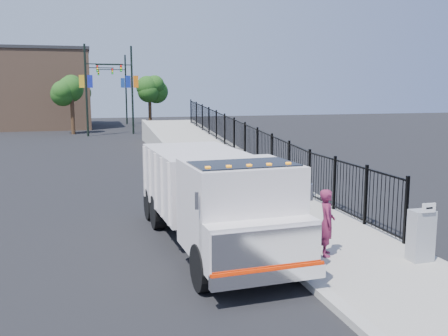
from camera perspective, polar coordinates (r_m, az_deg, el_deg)
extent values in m
plane|color=black|center=(14.55, 3.56, -7.89)|extent=(120.00, 120.00, 0.00)
cube|color=#9E998E|center=(13.57, 14.20, -9.18)|extent=(3.55, 12.00, 0.12)
cube|color=#ADAAA3|center=(12.75, 6.54, -10.05)|extent=(0.30, 12.00, 0.16)
cube|color=#9E998E|center=(30.20, -2.54, 1.05)|extent=(3.95, 24.06, 3.19)
cube|color=black|center=(26.63, 2.38, 1.91)|extent=(0.10, 28.00, 1.80)
cube|color=black|center=(13.80, -1.66, -6.40)|extent=(1.37, 6.98, 0.22)
cube|color=white|center=(11.39, 1.73, -4.46)|extent=(2.51, 2.36, 2.04)
cube|color=white|center=(10.38, 4.17, -8.76)|extent=(2.43, 0.83, 1.02)
cube|color=silver|center=(10.05, 5.01, -9.38)|extent=(2.35, 0.20, 0.87)
cube|color=silver|center=(10.16, 5.15, -12.25)|extent=(2.46, 0.31, 0.29)
cube|color=red|center=(10.10, 5.16, -11.44)|extent=(2.45, 0.17, 0.06)
cube|color=black|center=(11.03, 2.21, -1.66)|extent=(2.31, 1.44, 0.87)
cube|color=white|center=(14.82, -3.16, -1.27)|extent=(2.66, 4.41, 1.74)
cube|color=silver|center=(9.96, -3.14, -3.75)|extent=(0.06, 0.06, 0.36)
cube|color=silver|center=(10.89, 9.93, -2.75)|extent=(0.06, 0.06, 0.36)
cube|color=orange|center=(10.33, -1.86, 0.02)|extent=(0.11, 0.09, 0.06)
cube|color=orange|center=(10.47, 0.55, 0.15)|extent=(0.11, 0.09, 0.06)
cube|color=orange|center=(10.62, 2.90, 0.27)|extent=(0.11, 0.09, 0.06)
cube|color=orange|center=(10.80, 5.17, 0.39)|extent=(0.11, 0.09, 0.06)
cube|color=orange|center=(10.99, 7.37, 0.50)|extent=(0.11, 0.09, 0.06)
cylinder|color=black|center=(10.74, -2.44, -11.31)|extent=(0.38, 1.04, 1.02)
cylinder|color=black|center=(11.47, 8.07, -10.03)|extent=(0.38, 1.04, 1.02)
cylinder|color=black|center=(15.40, -7.60, -5.02)|extent=(0.38, 1.04, 1.02)
cylinder|color=black|center=(15.92, 0.02, -4.47)|extent=(0.38, 1.04, 1.02)
cylinder|color=black|center=(16.47, -8.34, -4.10)|extent=(0.38, 1.04, 1.02)
cylinder|color=black|center=(16.96, -1.18, -3.62)|extent=(0.38, 1.04, 1.02)
imported|color=maroon|center=(12.69, 11.67, -6.12)|extent=(0.60, 0.72, 1.68)
cube|color=gray|center=(13.01, 21.58, -7.19)|extent=(0.55, 0.40, 1.25)
cube|color=white|center=(12.66, 22.37, -4.24)|extent=(0.35, 0.04, 0.22)
ellipsoid|color=silver|center=(15.39, 10.23, -6.40)|extent=(0.42, 0.42, 0.11)
cylinder|color=black|center=(45.65, -15.47, 8.52)|extent=(0.18, 0.18, 8.00)
cube|color=black|center=(45.72, -13.55, 11.48)|extent=(3.20, 0.08, 0.08)
cube|color=black|center=(45.79, -11.70, 11.10)|extent=(0.18, 0.22, 0.60)
cube|color=#162299|center=(45.65, -15.07, 9.54)|extent=(0.45, 0.04, 1.10)
cube|color=gold|center=(45.65, -15.96, 9.50)|extent=(0.45, 0.04, 1.10)
cylinder|color=black|center=(47.12, -10.44, 8.71)|extent=(0.18, 0.18, 8.00)
cube|color=black|center=(47.05, -12.51, 11.44)|extent=(3.20, 0.08, 0.08)
cube|color=black|center=(46.98, -14.28, 10.96)|extent=(0.18, 0.22, 0.60)
cube|color=orange|center=(47.16, -10.04, 9.69)|extent=(0.45, 0.04, 1.10)
cube|color=navy|center=(47.10, -10.90, 9.67)|extent=(0.45, 0.04, 1.10)
cylinder|color=black|center=(54.46, -15.80, 8.56)|extent=(0.18, 0.18, 8.00)
cube|color=black|center=(54.52, -14.20, 11.04)|extent=(3.20, 0.08, 0.08)
cube|color=black|center=(54.57, -12.64, 10.73)|extent=(0.18, 0.22, 0.60)
cube|color=navy|center=(54.46, -15.47, 9.41)|extent=(0.45, 0.04, 1.10)
cube|color=orange|center=(54.47, -16.21, 9.38)|extent=(0.45, 0.04, 1.10)
cylinder|color=black|center=(59.79, -11.14, 8.75)|extent=(0.18, 0.18, 8.00)
cube|color=black|center=(59.72, -12.76, 10.91)|extent=(3.20, 0.08, 0.08)
cube|color=black|center=(59.65, -14.16, 10.52)|extent=(0.18, 0.22, 0.60)
cube|color=#C53A09|center=(59.82, -10.82, 9.53)|extent=(0.45, 0.04, 1.10)
cube|color=#1E459D|center=(59.76, -11.50, 9.51)|extent=(0.45, 0.04, 1.10)
cylinder|color=#382314|center=(48.20, -16.90, 5.61)|extent=(0.36, 0.36, 3.20)
sphere|color=#194714|center=(48.12, -17.04, 8.47)|extent=(2.43, 2.43, 2.43)
cylinder|color=#382314|center=(54.86, -8.45, 6.29)|extent=(0.36, 0.36, 3.20)
sphere|color=#194714|center=(54.80, -8.51, 8.80)|extent=(2.33, 2.33, 2.33)
cylinder|color=#382314|center=(63.00, -16.28, 6.39)|extent=(0.36, 0.36, 3.20)
sphere|color=#194714|center=(62.94, -16.38, 8.57)|extent=(2.80, 2.80, 2.80)
cube|color=#8C664C|center=(57.31, -20.16, 8.36)|extent=(10.00, 10.00, 8.00)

